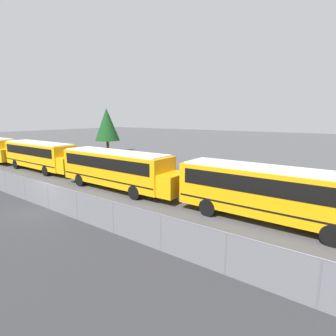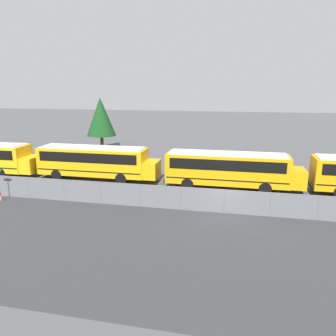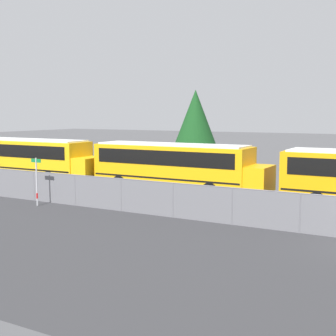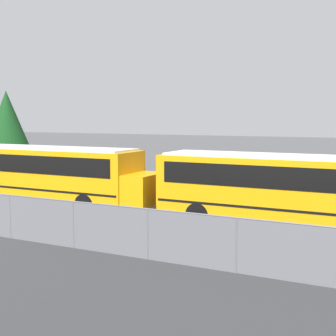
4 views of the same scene
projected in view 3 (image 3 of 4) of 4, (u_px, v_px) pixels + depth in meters
The scene contains 4 objects.
school_bus_1 at pixel (30, 156), 34.67m from camera, with size 11.62×2.56×3.13m.
school_bus_2 at pixel (175, 164), 29.36m from camera, with size 11.62×2.56×3.13m.
street_sign at pixel (37, 180), 25.41m from camera, with size 0.70×0.09×2.63m.
tree_2 at pixel (195, 118), 44.03m from camera, with size 4.00×4.00×7.24m.
Camera 3 is at (1.46, -19.54, 5.02)m, focal length 50.00 mm.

